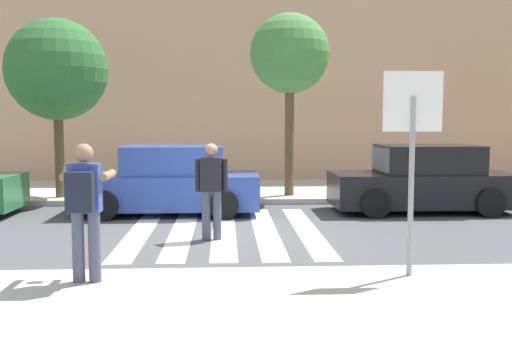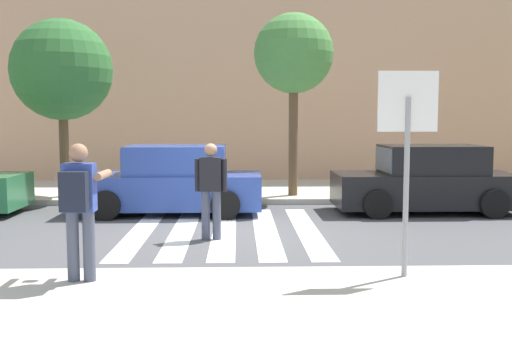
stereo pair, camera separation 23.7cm
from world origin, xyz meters
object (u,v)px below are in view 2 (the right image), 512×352
photographer_with_backpack (79,200)px  street_tree_center (294,55)px  parked_car_black (426,181)px  street_tree_west (62,70)px  stop_sign (407,128)px  parked_car_blue (172,182)px  pedestrian_crossing (211,186)px

photographer_with_backpack → street_tree_center: street_tree_center is taller
parked_car_black → photographer_with_backpack: bearing=-135.6°
street_tree_west → street_tree_center: 5.93m
stop_sign → parked_car_blue: stop_sign is taller
pedestrian_crossing → parked_car_blue: size_ratio=0.42×
parked_car_blue → street_tree_west: 4.45m
parked_car_blue → street_tree_center: (2.94, 2.08, 3.06)m
photographer_with_backpack → pedestrian_crossing: 3.54m
photographer_with_backpack → pedestrian_crossing: (1.48, 3.21, -0.19)m
pedestrian_crossing → street_tree_west: (-3.99, 4.94, 2.40)m
stop_sign → parked_car_blue: (-3.65, 6.02, -1.33)m
parked_car_black → street_tree_west: bearing=167.2°
photographer_with_backpack → pedestrian_crossing: size_ratio=1.00×
stop_sign → street_tree_west: street_tree_west is taller
stop_sign → photographer_with_backpack: stop_sign is taller
pedestrian_crossing → street_tree_west: bearing=129.0°
parked_car_blue → street_tree_west: street_tree_west is taller
street_tree_west → photographer_with_backpack: bearing=-72.8°
photographer_with_backpack → stop_sign: bearing=2.0°
street_tree_center → pedestrian_crossing: bearing=-111.0°
photographer_with_backpack → street_tree_west: (-2.52, 8.15, 2.20)m
stop_sign → street_tree_center: bearing=95.0°
parked_car_black → street_tree_west: 9.40m
parked_car_black → pedestrian_crossing: bearing=-148.5°
parked_car_black → parked_car_blue: bearing=180.0°
parked_car_black → street_tree_center: size_ratio=0.87×
street_tree_center → parked_car_black: bearing=-35.8°
stop_sign → photographer_with_backpack: bearing=-178.0°
pedestrian_crossing → street_tree_west: size_ratio=0.38×
street_tree_center → street_tree_west: bearing=-179.1°
pedestrian_crossing → street_tree_west: 6.79m
stop_sign → pedestrian_crossing: size_ratio=1.52×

